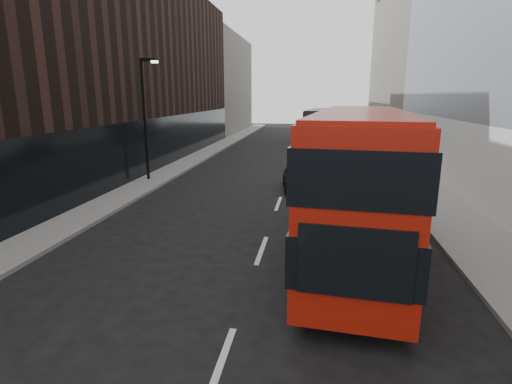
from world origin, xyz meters
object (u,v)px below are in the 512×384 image
at_px(red_bus, 358,175).
at_px(car_a, 297,178).
at_px(street_lamp, 146,111).
at_px(car_c, 342,157).
at_px(car_b, 347,156).
at_px(grey_bus, 320,124).

distance_m(red_bus, car_a, 9.29).
xyz_separation_m(street_lamp, car_c, (11.85, 7.33, -3.54)).
bearing_deg(red_bus, car_c, 93.93).
height_order(red_bus, car_b, red_bus).
relative_size(street_lamp, red_bus, 0.60).
bearing_deg(car_c, grey_bus, 95.43).
height_order(grey_bus, car_c, grey_bus).
relative_size(street_lamp, car_b, 1.82).
bearing_deg(car_b, grey_bus, 94.32).
distance_m(car_a, car_c, 8.58).
bearing_deg(red_bus, car_a, 110.77).
bearing_deg(car_a, street_lamp, 168.04).
relative_size(grey_bus, car_b, 2.94).
bearing_deg(street_lamp, car_c, 31.73).
relative_size(car_b, car_c, 0.87).
distance_m(street_lamp, red_bus, 14.87).
relative_size(street_lamp, car_c, 1.59).
distance_m(car_a, car_b, 9.18).
height_order(street_lamp, red_bus, street_lamp).
xyz_separation_m(car_b, car_c, (-0.39, -0.50, 0.01)).
distance_m(grey_bus, car_c, 16.11).
bearing_deg(street_lamp, car_a, -4.80).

